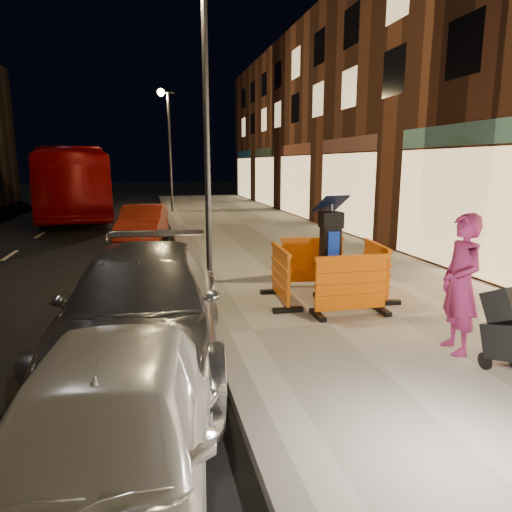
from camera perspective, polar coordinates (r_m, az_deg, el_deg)
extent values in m
plane|color=black|center=(7.05, -4.55, -10.71)|extent=(120.00, 120.00, 0.00)
cube|color=gray|center=(8.00, 17.41, -7.89)|extent=(6.00, 60.00, 0.15)
cube|color=slate|center=(7.02, -4.56, -10.14)|extent=(0.30, 60.00, 0.15)
cube|color=black|center=(8.53, 9.24, 0.61)|extent=(0.63, 0.63, 1.84)
cube|color=orange|center=(7.78, 11.81, -3.62)|extent=(1.32, 0.55, 1.02)
cube|color=orange|center=(9.48, 6.98, -0.73)|extent=(1.38, 0.73, 1.02)
cube|color=orange|center=(8.31, 3.08, -2.41)|extent=(0.62, 1.34, 1.02)
cube|color=orange|center=(9.02, 14.75, -1.67)|extent=(0.71, 1.37, 1.02)
imported|color=#AEAEB2|center=(6.69, -13.65, -12.25)|extent=(2.62, 5.31, 1.49)
imported|color=maroon|center=(16.07, -13.80, 1.66)|extent=(1.83, 4.00, 1.27)
imported|color=#970405|center=(24.87, -21.56, 4.59)|extent=(4.49, 12.48, 3.40)
imported|color=#8E2359|center=(6.64, 24.25, -3.20)|extent=(0.53, 0.74, 1.88)
cylinder|color=#3F3F44|center=(9.54, -6.17, 14.40)|extent=(0.12, 0.12, 6.00)
cylinder|color=#3F3F44|center=(24.49, -10.68, 12.48)|extent=(0.12, 0.12, 6.00)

